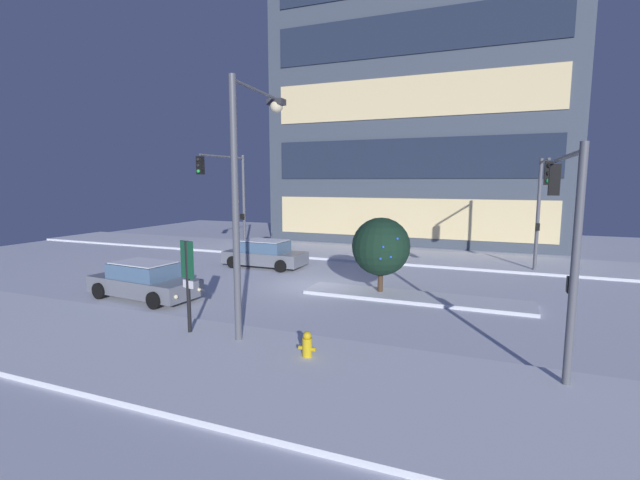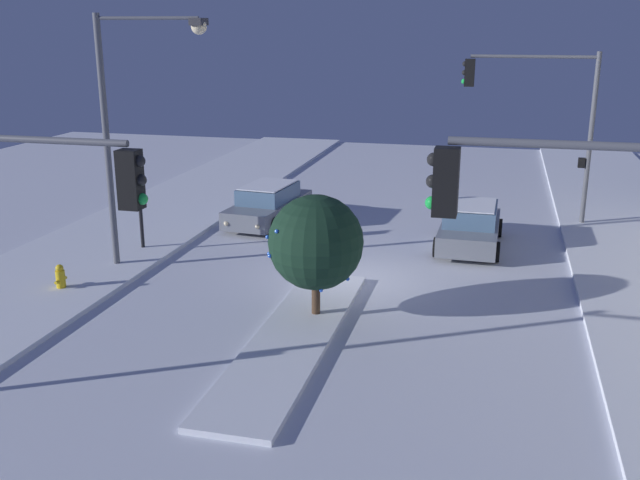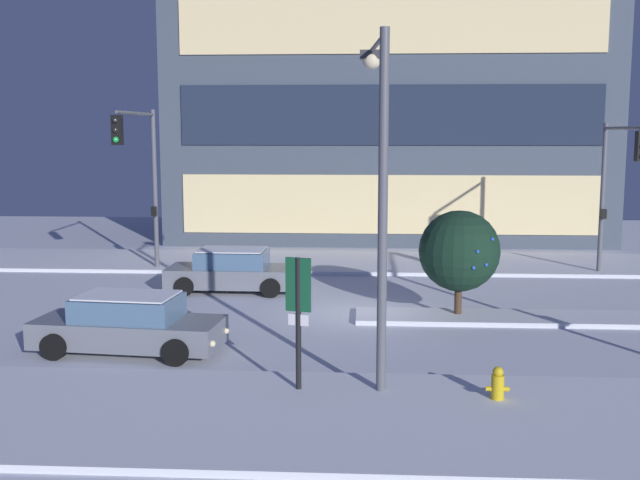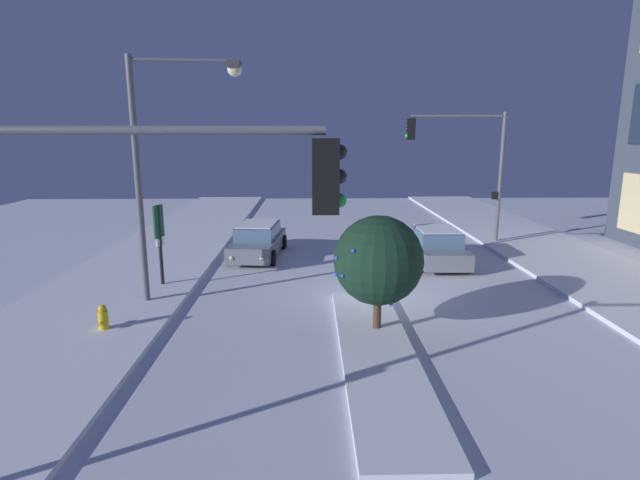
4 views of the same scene
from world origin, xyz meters
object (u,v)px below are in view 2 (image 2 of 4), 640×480
Objects in this scene: traffic_light_corner_far_left at (541,107)px; fire_hydrant at (61,279)px; traffic_light_corner_far_right at (604,262)px; street_lamp_arched at (133,107)px; parking_info_sign at (139,196)px; car_near at (269,204)px; car_far at (470,226)px; decorated_tree_median at (316,243)px.

fire_hydrant is at bearing 40.15° from traffic_light_corner_far_left.
traffic_light_corner_far_left is at bearing -89.45° from traffic_light_corner_far_right.
street_lamp_arched reaches higher than parking_info_sign.
car_near is 10.74m from traffic_light_corner_far_left.
traffic_light_corner_far_right is at bearing 39.12° from car_near.
decorated_tree_median is at bearing 155.59° from car_far.
traffic_light_corner_far_right is 16.77m from parking_info_sign.
street_lamp_arched is 3.64m from parking_info_sign.
fire_hydrant is 4.38m from parking_info_sign.
car_far is 5.68m from traffic_light_corner_far_left.
parking_info_sign is (-4.10, 0.40, 1.49)m from fire_hydrant.
parking_info_sign is at bearing 107.88° from car_far.
car_far is 0.72× the size of traffic_light_corner_far_left.
car_near is at bearing 67.76° from street_lamp_arched.
fire_hydrant is (7.33, -10.96, -0.32)m from car_far.
fire_hydrant is at bearing -15.43° from car_near.
parking_info_sign is at bearing 28.72° from traffic_light_corner_far_left.
car_near is 1.07× the size of car_far.
car_far is 1.42× the size of decorated_tree_median.
traffic_light_corner_far_right is 1.98× the size of parking_info_sign.
street_lamp_arched is (6.22, -2.00, 4.27)m from car_near.
car_far is at bearing 85.76° from car_near.
traffic_light_corner_far_right is at bearing 64.28° from fire_hydrant.
decorated_tree_median is (11.15, -5.67, -2.36)m from traffic_light_corner_far_left.
car_near is 7.74m from car_far.
car_far is at bearing 22.53° from street_lamp_arched.
car_far is 5.61× the size of fire_hydrant.
street_lamp_arched is 5.36m from fire_hydrant.
car_near is at bearing 72.33° from parking_info_sign.
street_lamp_arched reaches higher than car_far.
traffic_light_corner_far_right is at bearing -169.45° from car_far.
traffic_light_corner_far_right reaches higher than car_near.
fire_hydrant is 0.25× the size of decorated_tree_median.
car_near is at bearing -154.67° from decorated_tree_median.
parking_info_sign is at bearing -39.17° from traffic_light_corner_far_right.
decorated_tree_median is at bearing 63.05° from traffic_light_corner_far_left.
traffic_light_corner_far_left reaches higher than car_near.
parking_info_sign is (6.97, -12.73, -2.50)m from traffic_light_corner_far_left.
fire_hydrant is at bearing -123.09° from street_lamp_arched.
parking_info_sign is (3.23, -10.55, 1.18)m from car_far.
traffic_light_corner_far_right is at bearing -40.87° from street_lamp_arched.
car_far is 8.29m from decorated_tree_median.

